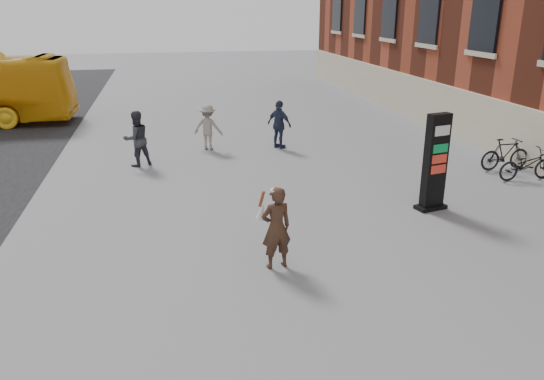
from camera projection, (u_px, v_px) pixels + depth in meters
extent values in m
plane|color=#9E9EA3|center=(251.00, 265.00, 10.26)|extent=(100.00, 100.00, 0.00)
cube|color=beige|center=(506.00, 130.00, 17.30)|extent=(0.18, 44.00, 1.80)
cube|color=black|center=(435.00, 163.00, 12.71)|extent=(0.61, 0.36, 2.38)
cube|color=black|center=(430.00, 207.00, 13.09)|extent=(0.83, 0.54, 0.10)
cube|color=white|center=(439.00, 129.00, 12.45)|extent=(0.48, 0.36, 0.24)
cube|color=#086834|center=(437.00, 147.00, 12.59)|extent=(0.48, 0.36, 0.21)
cube|color=#A4271A|center=(436.00, 158.00, 12.67)|extent=(0.48, 0.36, 0.21)
cube|color=#A4271A|center=(435.00, 168.00, 12.76)|extent=(0.48, 0.36, 0.21)
imported|color=#3E261A|center=(276.00, 228.00, 9.93)|extent=(0.65, 0.49, 1.62)
cylinder|color=white|center=(276.00, 191.00, 9.68)|extent=(0.23, 0.23, 0.05)
cone|color=white|center=(281.00, 208.00, 10.11)|extent=(0.24, 0.26, 0.39)
cylinder|color=brown|center=(281.00, 196.00, 10.03)|extent=(0.12, 0.15, 0.34)
cone|color=white|center=(262.00, 211.00, 9.97)|extent=(0.25, 0.23, 0.39)
cylinder|color=brown|center=(262.00, 199.00, 9.89)|extent=(0.14, 0.12, 0.34)
imported|color=#303139|center=(137.00, 139.00, 16.34)|extent=(1.04, 0.95, 1.72)
imported|color=gray|center=(208.00, 127.00, 18.25)|extent=(1.16, 0.94, 1.57)
imported|color=#253046|center=(279.00, 125.00, 18.41)|extent=(0.94, 1.01, 1.67)
imported|color=black|center=(527.00, 164.00, 15.14)|extent=(1.76, 0.66, 0.91)
imported|color=black|center=(505.00, 154.00, 16.06)|extent=(1.65, 0.52, 0.98)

